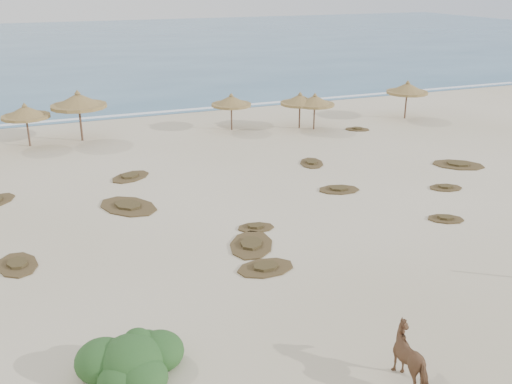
% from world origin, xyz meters
% --- Properties ---
extents(ground, '(160.00, 160.00, 0.00)m').
position_xyz_m(ground, '(0.00, 0.00, 0.00)').
color(ground, beige).
rests_on(ground, ground).
extents(ocean, '(200.00, 100.00, 0.01)m').
position_xyz_m(ocean, '(0.00, 75.00, 0.00)').
color(ocean, '#285478').
rests_on(ocean, ground).
extents(foam_line, '(70.00, 0.60, 0.01)m').
position_xyz_m(foam_line, '(0.00, 26.00, 0.00)').
color(foam_line, white).
rests_on(foam_line, ground).
extents(palapa_1, '(2.88, 2.88, 2.69)m').
position_xyz_m(palapa_1, '(-9.41, 19.84, 2.08)').
color(palapa_1, brown).
rests_on(palapa_1, ground).
extents(palapa_2, '(3.60, 3.60, 3.22)m').
position_xyz_m(palapa_2, '(-6.29, 19.95, 2.50)').
color(palapa_2, brown).
rests_on(palapa_2, ground).
extents(palapa_3, '(2.75, 2.75, 2.51)m').
position_xyz_m(palapa_3, '(3.41, 18.98, 1.95)').
color(palapa_3, brown).
rests_on(palapa_3, ground).
extents(palapa_4, '(3.46, 3.46, 2.50)m').
position_xyz_m(palapa_4, '(7.87, 17.70, 1.94)').
color(palapa_4, brown).
rests_on(palapa_4, ground).
extents(palapa_5, '(3.31, 3.31, 2.49)m').
position_xyz_m(palapa_5, '(8.67, 17.07, 1.93)').
color(palapa_5, brown).
rests_on(palapa_5, ground).
extents(palapa_6, '(3.30, 3.30, 2.78)m').
position_xyz_m(palapa_6, '(16.33, 17.46, 2.16)').
color(palapa_6, brown).
rests_on(palapa_6, ground).
extents(horse, '(0.76, 1.66, 1.40)m').
position_xyz_m(horse, '(-0.83, -6.91, 0.70)').
color(horse, brown).
rests_on(horse, ground).
extents(bush, '(2.86, 2.52, 1.28)m').
position_xyz_m(bush, '(-7.46, -4.04, 0.42)').
color(bush, '#285524').
rests_on(bush, ground).
extents(scrub_0, '(1.67, 2.30, 0.16)m').
position_xyz_m(scrub_0, '(-10.23, 3.52, 0.05)').
color(scrub_0, brown).
rests_on(scrub_0, ground).
extents(scrub_1, '(3.34, 3.69, 0.16)m').
position_xyz_m(scrub_1, '(-5.55, 7.65, 0.05)').
color(scrub_1, brown).
rests_on(scrub_1, ground).
extents(scrub_2, '(1.69, 1.26, 0.16)m').
position_xyz_m(scrub_2, '(-1.04, 3.37, 0.05)').
color(scrub_2, brown).
rests_on(scrub_2, ground).
extents(scrub_3, '(2.29, 1.77, 0.16)m').
position_xyz_m(scrub_3, '(4.37, 6.02, 0.05)').
color(scrub_3, brown).
rests_on(scrub_3, ground).
extents(scrub_4, '(1.86, 1.46, 0.16)m').
position_xyz_m(scrub_4, '(9.38, 4.31, 0.05)').
color(scrub_4, brown).
rests_on(scrub_4, ground).
extents(scrub_5, '(3.32, 3.10, 0.16)m').
position_xyz_m(scrub_5, '(12.42, 7.01, 0.05)').
color(scrub_5, brown).
rests_on(scrub_5, ground).
extents(scrub_7, '(1.88, 2.29, 0.16)m').
position_xyz_m(scrub_7, '(5.05, 10.28, 0.05)').
color(scrub_7, brown).
rests_on(scrub_7, ground).
extents(scrub_9, '(2.63, 3.04, 0.16)m').
position_xyz_m(scrub_9, '(-1.81, 1.92, 0.05)').
color(scrub_9, brown).
rests_on(scrub_9, ground).
extents(scrub_10, '(1.94, 1.75, 0.16)m').
position_xyz_m(scrub_10, '(11.33, 15.81, 0.05)').
color(scrub_10, brown).
rests_on(scrub_10, ground).
extents(scrub_11, '(2.15, 1.42, 0.16)m').
position_xyz_m(scrub_11, '(-2.01, -0.00, 0.05)').
color(scrub_11, brown).
rests_on(scrub_11, ground).
extents(scrub_12, '(1.83, 1.59, 0.16)m').
position_xyz_m(scrub_12, '(6.84, 1.18, 0.05)').
color(scrub_12, brown).
rests_on(scrub_12, ground).
extents(scrub_13, '(2.68, 2.49, 0.16)m').
position_xyz_m(scrub_13, '(-4.73, 11.68, 0.05)').
color(scrub_13, brown).
rests_on(scrub_13, ground).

